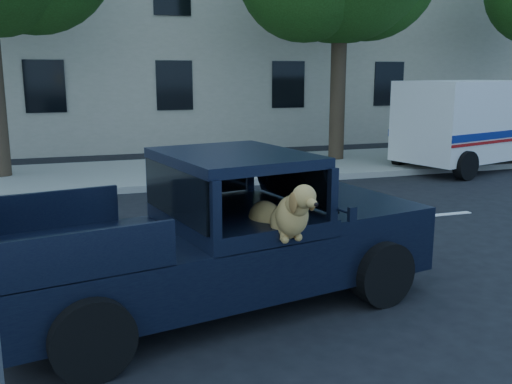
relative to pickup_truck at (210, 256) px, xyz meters
The scene contains 6 objects.
ground 1.29m from the pickup_truck, 32.91° to the right, with size 120.00×120.00×0.00m, color black.
far_sidewalk 8.65m from the pickup_truck, 83.60° to the left, with size 60.00×4.00×0.15m, color gray.
lane_stripes 4.10m from the pickup_truck, 43.16° to the left, with size 21.60×0.14×0.01m, color silver, non-canonical shape.
building_main 16.82m from the pickup_truck, 75.99° to the left, with size 26.00×6.00×9.00m, color beige.
pickup_truck is the anchor object (origin of this frame).
mail_truck 11.37m from the pickup_truck, 37.86° to the left, with size 4.78×3.25×2.41m.
Camera 1 is at (-2.39, -5.38, 2.64)m, focal length 40.00 mm.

